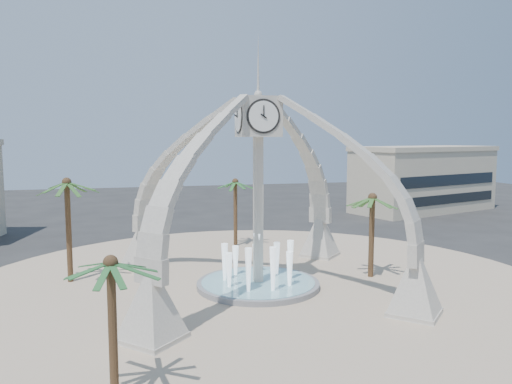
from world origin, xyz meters
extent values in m
plane|color=#282828|center=(0.00, 0.00, 0.00)|extent=(140.00, 140.00, 0.00)
cylinder|color=tan|center=(0.00, 0.00, 0.03)|extent=(40.00, 40.00, 0.06)
cube|color=beige|center=(0.00, 0.00, 4.90)|extent=(0.55, 0.55, 9.80)
cube|color=beige|center=(0.00, 0.00, 11.05)|extent=(2.50, 2.50, 2.50)
cone|color=beige|center=(0.00, 0.00, 14.30)|extent=(0.20, 0.20, 4.00)
cylinder|color=white|center=(0.00, -1.29, 11.05)|extent=(1.84, 0.04, 1.84)
pyramid|color=beige|center=(7.07, 7.07, 1.60)|extent=(3.80, 3.80, 3.20)
pyramid|color=beige|center=(-7.07, 7.07, 1.60)|extent=(3.80, 3.80, 3.20)
pyramid|color=beige|center=(-7.07, -7.07, 1.60)|extent=(3.80, 3.80, 3.20)
pyramid|color=beige|center=(7.07, -7.07, 1.60)|extent=(3.80, 3.80, 3.20)
cylinder|color=gray|center=(0.00, 0.00, 0.20)|extent=(8.00, 8.00, 0.40)
cylinder|color=#89C3CC|center=(0.00, 0.00, 0.42)|extent=(7.40, 7.40, 0.04)
cone|color=white|center=(0.00, 0.00, 2.02)|extent=(0.60, 0.60, 3.20)
cube|color=#BCAC92|center=(30.00, 28.00, 4.00)|extent=(21.49, 13.79, 8.00)
cube|color=#BCAC92|center=(30.00, 28.00, 8.30)|extent=(21.87, 14.17, 0.60)
cylinder|color=brown|center=(8.26, 0.41, 2.88)|extent=(0.38, 0.38, 5.76)
cylinder|color=brown|center=(-12.02, 4.31, 3.46)|extent=(0.37, 0.37, 6.93)
cylinder|color=brown|center=(1.15, 12.63, 2.98)|extent=(0.35, 0.35, 5.96)
cylinder|color=brown|center=(-8.69, -12.12, 2.67)|extent=(0.33, 0.33, 5.33)
camera|label=1|loc=(-7.90, -30.68, 9.77)|focal=35.00mm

